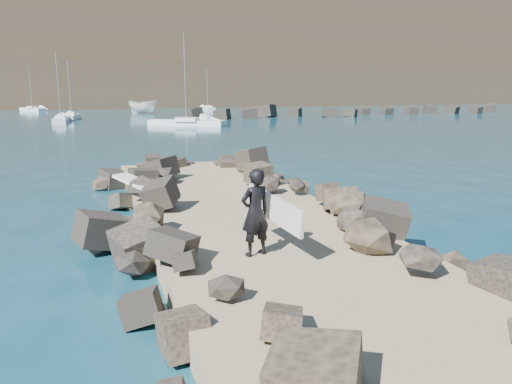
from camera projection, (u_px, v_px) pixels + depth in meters
ground at (246, 234)px, 15.14m from camera, size 800.00×800.00×0.00m
jetty at (268, 244)px, 13.22m from camera, size 6.00×26.00×0.60m
riprap_left at (155, 241)px, 12.76m from camera, size 2.60×22.00×1.00m
riprap_right at (356, 222)px, 14.53m from camera, size 2.60×22.00×1.00m
breakwater_secondary at (358, 112)px, 76.82m from camera, size 52.00×4.00×1.20m
headland at (132, 50)px, 163.59m from camera, size 360.00×140.00×32.00m
surfboard_resting at (146, 190)px, 16.41m from camera, size 2.09×2.44×0.09m
boat_imported at (143, 107)px, 83.10m from camera, size 5.55×5.64×2.22m
surfer_with_board at (258, 212)px, 11.24m from camera, size 1.09×2.46×2.00m
sailboat_c at (186, 123)px, 56.86m from camera, size 8.51×6.20×10.40m
sailboat_b at (72, 117)px, 67.65m from camera, size 2.33×6.73×8.00m
sailboat_d at (208, 109)px, 92.67m from camera, size 1.44×6.45×7.84m
sailboat_e at (32, 110)px, 89.69m from camera, size 4.87×6.30×8.01m
sailboat_f at (284, 104)px, 117.33m from camera, size 1.49×5.86×7.14m
sailboat_a at (61, 120)px, 61.72m from camera, size 1.69×7.03×8.45m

